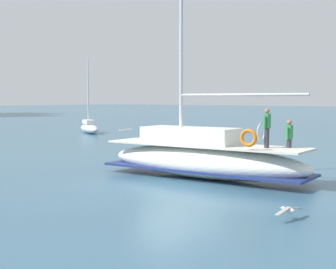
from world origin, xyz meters
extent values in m
plane|color=#38607A|center=(0.00, 0.00, 0.00)|extent=(400.00, 400.00, 0.00)
ellipsoid|color=white|center=(1.95, -0.85, 0.70)|extent=(3.02, 9.74, 1.40)
cube|color=navy|center=(1.95, -0.85, 0.39)|extent=(3.03, 9.55, 0.10)
cube|color=beige|center=(1.95, -0.85, 1.44)|extent=(2.80, 9.24, 0.08)
cube|color=white|center=(1.90, -0.13, 1.83)|extent=(1.96, 4.42, 0.70)
cylinder|color=silver|center=(1.87, 0.35, 6.92)|extent=(0.16, 0.16, 10.87)
cylinder|color=#B7B7BC|center=(2.06, -2.52, 3.60)|extent=(0.49, 5.76, 0.12)
cylinder|color=silver|center=(1.66, 3.56, 1.95)|extent=(0.90, 0.12, 0.06)
torus|color=orange|center=(0.95, -3.56, 1.95)|extent=(0.19, 0.71, 0.70)
cylinder|color=#33333D|center=(2.14, -3.72, 1.88)|extent=(0.20, 0.20, 0.80)
cube|color=#338C4C|center=(2.14, -3.72, 2.56)|extent=(0.33, 0.22, 0.56)
sphere|color=#9E7051|center=(2.14, -3.72, 2.95)|extent=(0.20, 0.20, 0.20)
cylinder|color=#338C4C|center=(1.92, -3.73, 2.51)|extent=(0.09, 0.09, 0.50)
cylinder|color=#338C4C|center=(2.36, -3.71, 2.51)|extent=(0.09, 0.09, 0.50)
cylinder|color=#33333D|center=(2.73, -4.40, 1.66)|extent=(0.20, 0.20, 0.35)
cube|color=#338C4C|center=(2.73, -4.40, 2.11)|extent=(0.33, 0.22, 0.56)
sphere|color=#9E7051|center=(2.73, -4.40, 2.50)|extent=(0.20, 0.20, 0.20)
cylinder|color=#338C4C|center=(2.51, -4.42, 2.06)|extent=(0.09, 0.09, 0.50)
cylinder|color=#338C4C|center=(2.95, -4.39, 2.06)|extent=(0.09, 0.09, 0.50)
torus|color=silver|center=(2.12, -3.48, 2.10)|extent=(0.76, 0.11, 0.76)
ellipsoid|color=silver|center=(17.35, 23.45, 0.45)|extent=(3.94, 5.53, 0.91)
cube|color=silver|center=(17.49, 23.69, 1.11)|extent=(1.86, 2.38, 0.40)
cylinder|color=silver|center=(17.56, 23.81, 4.15)|extent=(0.14, 0.14, 6.48)
ellipsoid|color=silver|center=(-2.57, -6.81, 0.28)|extent=(0.23, 0.38, 0.16)
sphere|color=silver|center=(-2.54, -6.62, 0.31)|extent=(0.11, 0.11, 0.11)
cone|color=gold|center=(-2.53, -6.56, 0.30)|extent=(0.05, 0.08, 0.04)
cube|color=#9E9993|center=(-2.87, -6.76, 0.30)|extent=(0.62, 0.22, 0.15)
cube|color=#9E9993|center=(-2.27, -6.85, 0.30)|extent=(0.62, 0.22, 0.15)
camera|label=1|loc=(-15.12, -12.39, 3.44)|focal=51.00mm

